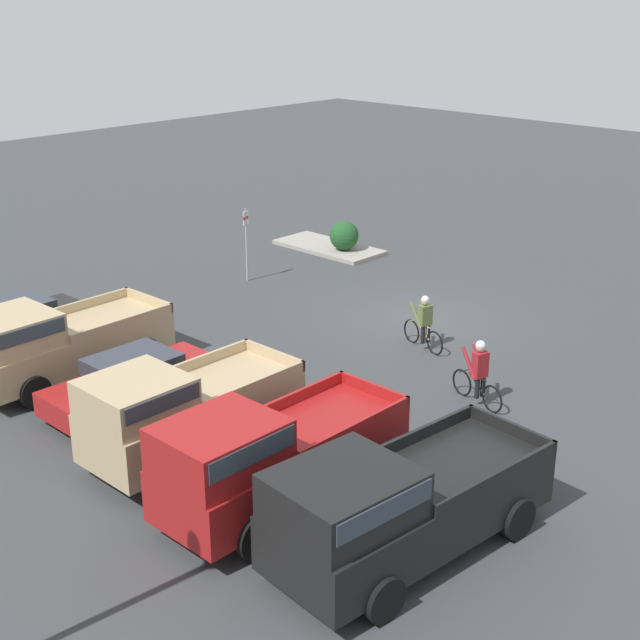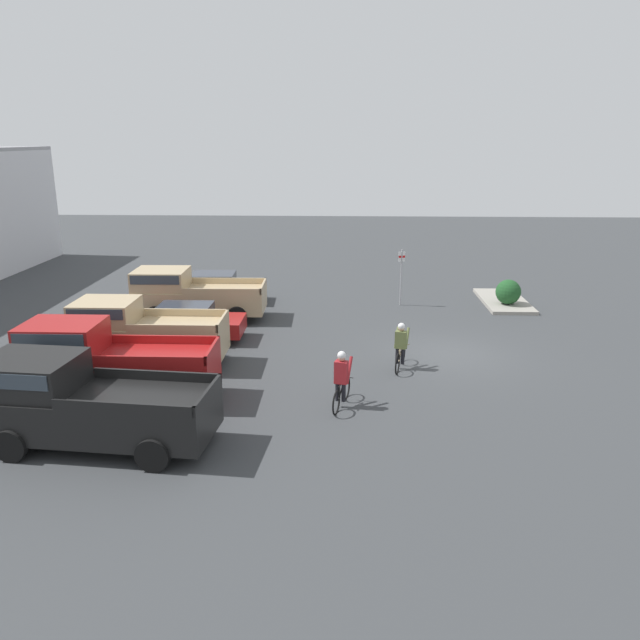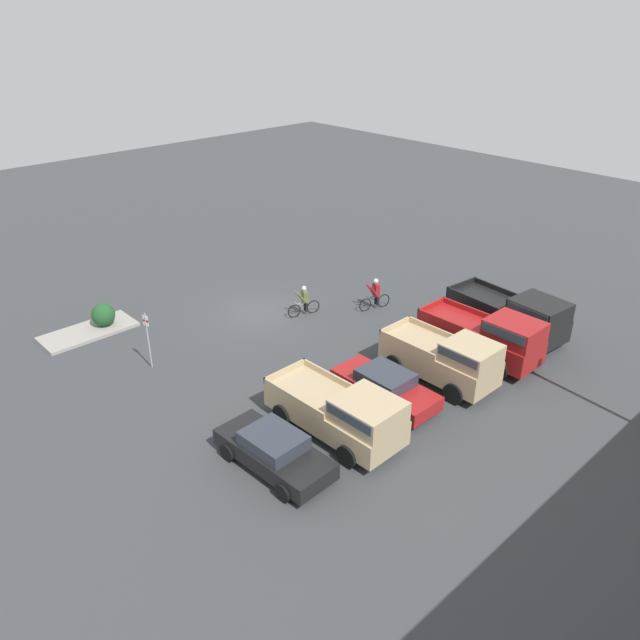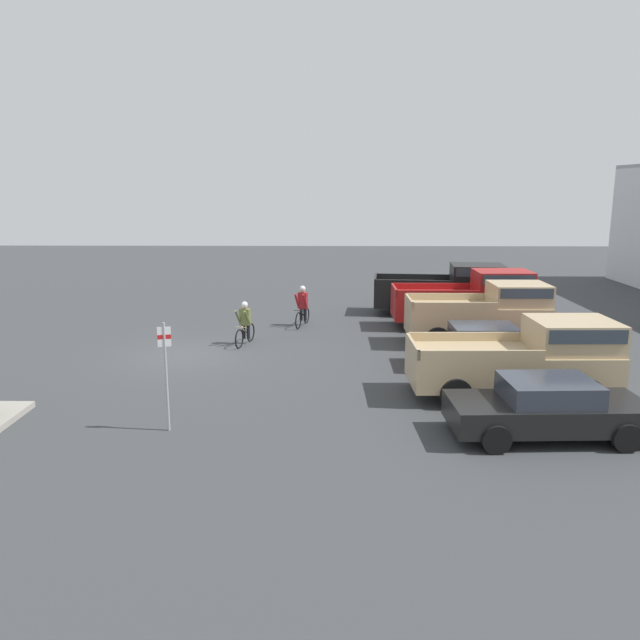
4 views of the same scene
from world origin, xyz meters
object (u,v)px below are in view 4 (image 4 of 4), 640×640
(pickup_truck_2, at_px, (486,313))
(sedan_1, at_px, (547,408))
(cyclist_1, at_px, (303,306))
(sedan_0, at_px, (483,346))
(cyclist_0, at_px, (245,323))
(pickup_truck_3, at_px, (528,357))
(pickup_truck_0, at_px, (449,288))
(pickup_truck_1, at_px, (472,298))
(fire_lane_sign, at_px, (166,367))

(pickup_truck_2, bearing_deg, sedan_1, -4.63)
(pickup_truck_2, bearing_deg, cyclist_1, -114.64)
(sedan_0, distance_m, cyclist_0, 8.25)
(pickup_truck_3, xyz_separation_m, cyclist_0, (-5.53, -8.28, -0.31))
(pickup_truck_0, bearing_deg, sedan_1, -1.58)
(pickup_truck_1, distance_m, sedan_1, 11.24)
(pickup_truck_1, bearing_deg, pickup_truck_2, -2.57)
(pickup_truck_1, bearing_deg, fire_lane_sign, -40.49)
(pickup_truck_3, xyz_separation_m, sedan_1, (2.81, -0.42, -0.41))
(sedan_0, xyz_separation_m, cyclist_1, (-5.84, -5.86, 0.15))
(pickup_truck_0, xyz_separation_m, fire_lane_sign, (13.71, -8.93, 0.39))
(cyclist_1, height_order, fire_lane_sign, fire_lane_sign)
(cyclist_0, bearing_deg, sedan_0, 70.57)
(sedan_1, bearing_deg, pickup_truck_0, 178.42)
(pickup_truck_2, bearing_deg, pickup_truck_3, -2.68)
(cyclist_0, height_order, cyclist_1, cyclist_1)
(pickup_truck_3, height_order, cyclist_0, pickup_truck_3)
(pickup_truck_1, height_order, fire_lane_sign, fire_lane_sign)
(pickup_truck_0, relative_size, sedan_1, 1.30)
(pickup_truck_1, distance_m, pickup_truck_3, 8.40)
(sedan_1, bearing_deg, pickup_truck_3, 171.51)
(pickup_truck_1, distance_m, cyclist_0, 9.14)
(cyclist_1, xyz_separation_m, fire_lane_sign, (11.20, -2.60, 0.70))
(pickup_truck_0, distance_m, pickup_truck_3, 11.15)
(pickup_truck_0, distance_m, cyclist_1, 6.82)
(pickup_truck_2, relative_size, cyclist_0, 2.84)
(sedan_0, xyz_separation_m, cyclist_0, (-2.74, -7.78, 0.10))
(pickup_truck_1, xyz_separation_m, pickup_truck_3, (8.39, -0.39, -0.10))
(cyclist_0, relative_size, cyclist_1, 0.97)
(pickup_truck_1, height_order, cyclist_0, pickup_truck_1)
(pickup_truck_1, xyz_separation_m, fire_lane_sign, (10.96, -9.35, 0.34))
(pickup_truck_2, relative_size, sedan_0, 1.11)
(sedan_1, bearing_deg, cyclist_0, -136.71)
(pickup_truck_0, bearing_deg, pickup_truck_2, 3.05)
(pickup_truck_1, distance_m, fire_lane_sign, 14.41)
(pickup_truck_2, relative_size, pickup_truck_3, 0.90)
(pickup_truck_3, height_order, sedan_1, pickup_truck_3)
(pickup_truck_3, relative_size, fire_lane_sign, 2.11)
(pickup_truck_1, relative_size, cyclist_1, 3.06)
(sedan_0, bearing_deg, pickup_truck_2, 164.75)
(sedan_0, distance_m, pickup_truck_3, 2.86)
(pickup_truck_1, height_order, pickup_truck_3, pickup_truck_1)
(pickup_truck_2, height_order, sedan_1, pickup_truck_2)
(pickup_truck_0, relative_size, pickup_truck_1, 1.07)
(pickup_truck_2, height_order, sedan_0, pickup_truck_2)
(pickup_truck_1, distance_m, sedan_0, 5.69)
(pickup_truck_1, relative_size, fire_lane_sign, 2.11)
(pickup_truck_0, height_order, pickup_truck_2, pickup_truck_2)
(sedan_1, bearing_deg, cyclist_1, -152.54)
(cyclist_0, xyz_separation_m, cyclist_1, (-3.10, 1.91, 0.05))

